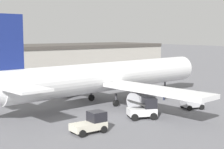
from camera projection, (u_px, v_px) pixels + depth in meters
The scene contains 7 objects.
ground_plane at pixel (112, 102), 48.21m from camera, with size 400.00×400.00×0.00m, color slate.
terminal_building at pixel (35, 61), 76.37m from camera, with size 62.89×17.64×7.01m.
airplane at pixel (107, 77), 47.14m from camera, with size 40.49×33.28×11.67m.
ground_crew_worker at pixel (164, 94), 49.40m from camera, with size 0.37×0.37×1.67m.
baggage_tug at pixel (91, 123), 33.21m from camera, with size 3.51×2.14×2.02m.
belt_loader_truck at pixel (144, 109), 38.69m from camera, with size 3.60×3.16×2.34m.
pushback_tug at pixel (194, 101), 43.75m from camera, with size 2.96×2.69×2.17m.
Camera 1 is at (-29.64, -37.00, 9.58)m, focal length 55.00 mm.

